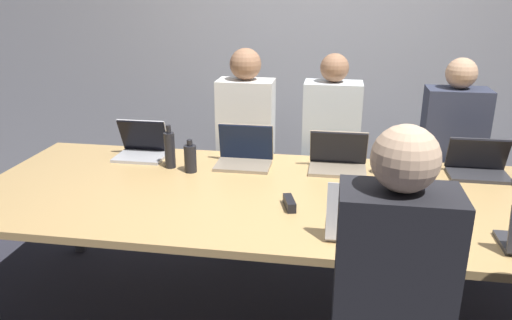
{
  "coord_description": "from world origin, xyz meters",
  "views": [
    {
      "loc": [
        0.15,
        -2.51,
        1.85
      ],
      "look_at": [
        -0.28,
        0.1,
        0.92
      ],
      "focal_mm": 35.0,
      "sensor_mm": 36.0,
      "label": 1
    }
  ],
  "objects_px": {
    "person_far_right": "(449,166)",
    "stapler": "(289,203)",
    "laptop_far_left": "(142,146)",
    "laptop_far_midleft": "(244,153)",
    "person_far_center": "(330,155)",
    "bottle_far_midleft": "(190,158)",
    "laptop_far_center": "(338,159)",
    "laptop_far_right": "(478,165)",
    "bottle_far_left": "(170,149)",
    "cup_far_center": "(382,167)",
    "person_far_midleft": "(246,149)",
    "laptop_near_midright": "(367,222)",
    "cup_near_midright": "(426,231)"
  },
  "relations": [
    {
      "from": "person_far_right",
      "to": "stapler",
      "type": "height_order",
      "value": "person_far_right"
    },
    {
      "from": "laptop_far_left",
      "to": "laptop_far_midleft",
      "type": "height_order",
      "value": "laptop_far_midleft"
    },
    {
      "from": "stapler",
      "to": "person_far_center",
      "type": "bearing_deg",
      "value": 64.48
    },
    {
      "from": "bottle_far_midleft",
      "to": "person_far_right",
      "type": "height_order",
      "value": "person_far_right"
    },
    {
      "from": "laptop_far_left",
      "to": "laptop_far_center",
      "type": "bearing_deg",
      "value": -1.82
    },
    {
      "from": "bottle_far_midleft",
      "to": "stapler",
      "type": "distance_m",
      "value": 0.78
    },
    {
      "from": "laptop_far_left",
      "to": "laptop_far_right",
      "type": "relative_size",
      "value": 0.93
    },
    {
      "from": "bottle_far_left",
      "to": "cup_far_center",
      "type": "bearing_deg",
      "value": 4.67
    },
    {
      "from": "laptop_far_center",
      "to": "cup_far_center",
      "type": "xyz_separation_m",
      "value": [
        0.26,
        -0.03,
        -0.03
      ]
    },
    {
      "from": "laptop_far_right",
      "to": "person_far_midleft",
      "type": "bearing_deg",
      "value": 163.13
    },
    {
      "from": "laptop_far_midleft",
      "to": "person_far_right",
      "type": "xyz_separation_m",
      "value": [
        1.34,
        0.42,
        -0.15
      ]
    },
    {
      "from": "bottle_far_left",
      "to": "person_far_center",
      "type": "distance_m",
      "value": 1.19
    },
    {
      "from": "laptop_near_midright",
      "to": "cup_far_center",
      "type": "xyz_separation_m",
      "value": [
        0.13,
        0.85,
        -0.04
      ]
    },
    {
      "from": "person_far_midleft",
      "to": "bottle_far_midleft",
      "type": "height_order",
      "value": "person_far_midleft"
    },
    {
      "from": "bottle_far_left",
      "to": "person_far_midleft",
      "type": "relative_size",
      "value": 0.19
    },
    {
      "from": "laptop_far_left",
      "to": "bottle_far_left",
      "type": "bearing_deg",
      "value": -34.48
    },
    {
      "from": "cup_near_midright",
      "to": "person_far_right",
      "type": "relative_size",
      "value": 0.07
    },
    {
      "from": "laptop_far_midleft",
      "to": "laptop_far_center",
      "type": "relative_size",
      "value": 0.99
    },
    {
      "from": "laptop_near_midright",
      "to": "laptop_far_midleft",
      "type": "bearing_deg",
      "value": -50.32
    },
    {
      "from": "cup_near_midright",
      "to": "laptop_far_center",
      "type": "height_order",
      "value": "laptop_far_center"
    },
    {
      "from": "bottle_far_left",
      "to": "cup_far_center",
      "type": "relative_size",
      "value": 3.27
    },
    {
      "from": "laptop_far_midleft",
      "to": "laptop_near_midright",
      "type": "relative_size",
      "value": 0.96
    },
    {
      "from": "laptop_far_midleft",
      "to": "person_far_right",
      "type": "relative_size",
      "value": 0.25
    },
    {
      "from": "stapler",
      "to": "bottle_far_midleft",
      "type": "bearing_deg",
      "value": 130.67
    },
    {
      "from": "cup_near_midright",
      "to": "laptop_far_right",
      "type": "distance_m",
      "value": 1.0
    },
    {
      "from": "person_far_right",
      "to": "person_far_midleft",
      "type": "bearing_deg",
      "value": 176.8
    },
    {
      "from": "person_far_center",
      "to": "person_far_right",
      "type": "bearing_deg",
      "value": -6.94
    },
    {
      "from": "laptop_far_midleft",
      "to": "laptop_far_right",
      "type": "distance_m",
      "value": 1.42
    },
    {
      "from": "bottle_far_midleft",
      "to": "laptop_far_center",
      "type": "xyz_separation_m",
      "value": [
        0.89,
        0.19,
        -0.02
      ]
    },
    {
      "from": "stapler",
      "to": "cup_near_midright",
      "type": "bearing_deg",
      "value": -37.84
    },
    {
      "from": "laptop_far_left",
      "to": "cup_near_midright",
      "type": "relative_size",
      "value": 3.21
    },
    {
      "from": "cup_near_midright",
      "to": "laptop_far_center",
      "type": "distance_m",
      "value": 0.95
    },
    {
      "from": "laptop_far_center",
      "to": "laptop_far_right",
      "type": "xyz_separation_m",
      "value": [
        0.83,
        0.04,
        -0.0
      ]
    },
    {
      "from": "bottle_far_left",
      "to": "bottle_far_midleft",
      "type": "xyz_separation_m",
      "value": [
        0.15,
        -0.05,
        -0.03
      ]
    },
    {
      "from": "cup_near_midright",
      "to": "stapler",
      "type": "bearing_deg",
      "value": 158.3
    },
    {
      "from": "laptop_far_right",
      "to": "person_far_center",
      "type": "bearing_deg",
      "value": 151.82
    },
    {
      "from": "laptop_far_center",
      "to": "cup_near_midright",
      "type": "bearing_deg",
      "value": -65.33
    },
    {
      "from": "cup_near_midright",
      "to": "person_far_center",
      "type": "distance_m",
      "value": 1.45
    },
    {
      "from": "person_far_center",
      "to": "cup_far_center",
      "type": "relative_size",
      "value": 16.85
    },
    {
      "from": "laptop_far_left",
      "to": "laptop_far_center",
      "type": "height_order",
      "value": "laptop_far_left"
    },
    {
      "from": "person_far_right",
      "to": "bottle_far_midleft",
      "type": "bearing_deg",
      "value": -159.91
    },
    {
      "from": "laptop_far_center",
      "to": "person_far_center",
      "type": "distance_m",
      "value": 0.54
    },
    {
      "from": "stapler",
      "to": "bottle_far_left",
      "type": "bearing_deg",
      "value": 132.84
    },
    {
      "from": "bottle_far_left",
      "to": "laptop_far_right",
      "type": "xyz_separation_m",
      "value": [
        1.86,
        0.17,
        -0.05
      ]
    },
    {
      "from": "laptop_far_left",
      "to": "person_far_midleft",
      "type": "xyz_separation_m",
      "value": [
        0.62,
        0.45,
        -0.14
      ]
    },
    {
      "from": "person_far_right",
      "to": "stapler",
      "type": "distance_m",
      "value": 1.43
    },
    {
      "from": "person_far_midleft",
      "to": "bottle_far_midleft",
      "type": "relative_size",
      "value": 7.02
    },
    {
      "from": "bottle_far_left",
      "to": "laptop_near_midright",
      "type": "relative_size",
      "value": 0.75
    },
    {
      "from": "laptop_far_right",
      "to": "person_far_right",
      "type": "distance_m",
      "value": 0.41
    },
    {
      "from": "person_far_center",
      "to": "person_far_right",
      "type": "xyz_separation_m",
      "value": [
        0.8,
        -0.1,
        0.0
      ]
    }
  ]
}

